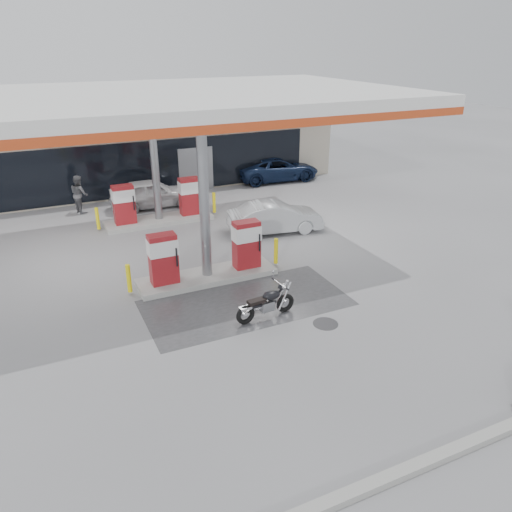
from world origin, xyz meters
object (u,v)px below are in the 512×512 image
at_px(pump_island_near, 207,259).
at_px(hatchback_silver, 275,217).
at_px(parked_car_right, 277,169).
at_px(parked_motorcycle, 267,304).
at_px(attendant, 79,194).
at_px(pump_island_far, 158,206).
at_px(sedan_white, 152,193).

relative_size(pump_island_near, hatchback_silver, 1.37).
height_order(hatchback_silver, parked_car_right, parked_car_right).
height_order(parked_motorcycle, parked_car_right, parked_car_right).
distance_m(hatchback_silver, parked_car_right, 8.01).
bearing_deg(pump_island_near, attendant, 107.75).
bearing_deg(pump_island_far, attendant, 135.18).
bearing_deg(hatchback_silver, pump_island_near, 136.57).
distance_m(pump_island_far, hatchback_silver, 5.02).
bearing_deg(pump_island_far, parked_car_right, 27.53).
height_order(pump_island_far, sedan_white, pump_island_far).
xyz_separation_m(pump_island_near, parked_car_right, (7.67, 10.00, -0.08)).
relative_size(sedan_white, hatchback_silver, 1.02).
xyz_separation_m(sedan_white, parked_car_right, (7.38, 1.80, -0.02)).
bearing_deg(hatchback_silver, parked_car_right, -17.49).
bearing_deg(parked_motorcycle, parked_car_right, 56.12).
xyz_separation_m(pump_island_far, attendant, (-2.82, 2.80, 0.14)).
bearing_deg(hatchback_silver, sedan_white, 44.87).
height_order(sedan_white, parked_car_right, sedan_white).
relative_size(pump_island_far, sedan_white, 1.34).
distance_m(pump_island_near, sedan_white, 8.21).
distance_m(parked_motorcycle, parked_car_right, 14.75).
distance_m(sedan_white, parked_car_right, 7.59).
bearing_deg(sedan_white, parked_car_right, -74.40).
bearing_deg(pump_island_far, hatchback_silver, -38.00).
bearing_deg(pump_island_far, parked_motorcycle, -85.65).
xyz_separation_m(pump_island_near, pump_island_far, (0.00, 6.00, 0.00)).
bearing_deg(pump_island_near, parked_motorcycle, -77.12).
height_order(attendant, parked_car_right, attendant).
distance_m(pump_island_near, attendant, 9.24).
bearing_deg(parked_car_right, sedan_white, 108.01).
bearing_deg(sedan_white, parked_motorcycle, -176.12).
bearing_deg(parked_motorcycle, attendant, 100.94).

